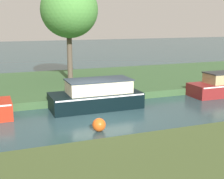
{
  "coord_description": "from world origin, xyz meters",
  "views": [
    {
      "loc": [
        -4.35,
        -13.8,
        4.39
      ],
      "look_at": [
        1.44,
        1.2,
        0.9
      ],
      "focal_mm": 50.6,
      "sensor_mm": 36.0,
      "label": 1
    }
  ],
  "objects_px": {
    "mooring_post_near": "(112,86)",
    "channel_buoy": "(99,125)",
    "willow_tree_left": "(69,10)",
    "black_barge": "(96,96)"
  },
  "relations": [
    {
      "from": "mooring_post_near",
      "to": "black_barge",
      "type": "bearing_deg",
      "value": -133.77
    },
    {
      "from": "black_barge",
      "to": "willow_tree_left",
      "type": "distance_m",
      "value": 7.43
    },
    {
      "from": "willow_tree_left",
      "to": "mooring_post_near",
      "type": "distance_m",
      "value": 6.35
    },
    {
      "from": "willow_tree_left",
      "to": "channel_buoy",
      "type": "xyz_separation_m",
      "value": [
        -1.16,
        -9.39,
        -4.82
      ]
    },
    {
      "from": "willow_tree_left",
      "to": "mooring_post_near",
      "type": "height_order",
      "value": "willow_tree_left"
    },
    {
      "from": "willow_tree_left",
      "to": "mooring_post_near",
      "type": "xyz_separation_m",
      "value": [
        1.33,
        -4.44,
        -4.35
      ]
    },
    {
      "from": "black_barge",
      "to": "channel_buoy",
      "type": "relative_size",
      "value": 8.39
    },
    {
      "from": "black_barge",
      "to": "willow_tree_left",
      "type": "relative_size",
      "value": 0.71
    },
    {
      "from": "mooring_post_near",
      "to": "channel_buoy",
      "type": "bearing_deg",
      "value": -116.62
    },
    {
      "from": "mooring_post_near",
      "to": "channel_buoy",
      "type": "distance_m",
      "value": 5.56
    }
  ]
}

